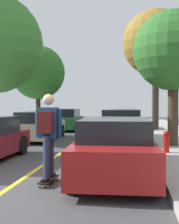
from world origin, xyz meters
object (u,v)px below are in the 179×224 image
parked_car_right_far (125,120)px  skateboard (49,180)px  skateboarder (48,131)px  street_tree_left_near (38,73)px  street_tree_right_nearest (173,51)px  parked_car_right_farthest (127,117)px  street_tree_right_near (156,43)px  streetlamp (154,79)px  parked_car_left_near (39,126)px  fire_hydrant (166,142)px  parked_car_left_far (66,120)px  parked_car_right_near (123,126)px  parked_car_right_nearest (115,147)px

parked_car_right_far → skateboard: (-1.34, -14.46, -0.62)m
skateboarder → street_tree_left_near: bearing=108.4°
street_tree_right_nearest → skateboard: 7.43m
parked_car_right_farthest → street_tree_right_nearest: (1.95, -15.41, 3.05)m
street_tree_right_near → streetlamp: 2.71m
parked_car_left_near → parked_car_right_farthest: (4.06, 13.01, -0.02)m
parked_car_right_far → street_tree_right_nearest: size_ratio=0.82×
parked_car_right_far → fire_hydrant: (1.50, -10.70, -0.22)m
street_tree_left_near → street_tree_right_near: size_ratio=0.73×
street_tree_left_near → streetlamp: bearing=-8.9°
parked_car_right_far → street_tree_right_near: (1.95, -0.51, 5.03)m
parked_car_left_near → parked_car_left_far: bearing=90.0°
parked_car_right_near → street_tree_right_near: (1.95, 6.02, 5.02)m
parked_car_right_farthest → street_tree_right_near: 8.91m
parked_car_left_far → street_tree_right_nearest: (6.01, -8.37, 3.01)m
skateboarder → skateboard: bearing=87.5°
parked_car_left_near → parked_car_right_far: parked_car_right_far is taller
skateboard → skateboarder: size_ratio=0.48×
parked_car_right_farthest → street_tree_left_near: 9.80m
fire_hydrant → streetlamp: size_ratio=0.13×
parked_car_left_near → skateboarder: (2.72, -8.02, 0.44)m
street_tree_left_near → parked_car_left_far: bearing=-1.0°
parked_car_right_near → skateboard: bearing=-99.6°
street_tree_right_nearest → streetlamp: 7.21m
parked_car_right_farthest → street_tree_right_nearest: street_tree_right_nearest is taller
street_tree_left_near → parked_car_right_farthest: bearing=49.4°
parked_car_right_near → skateboarder: 8.08m
parked_car_right_near → parked_car_right_farthest: parked_car_right_near is taller
fire_hydrant → streetlamp: streetlamp is taller
parked_car_left_far → parked_car_right_near: parked_car_right_near is taller
parked_car_right_far → parked_car_right_near: bearing=-90.0°
parked_car_left_far → parked_car_left_near: bearing=-90.0°
parked_car_left_near → parked_car_right_far: size_ratio=1.10×
street_tree_left_near → streetlamp: size_ratio=1.03×
street_tree_right_near → fire_hydrant: street_tree_right_near is taller
fire_hydrant → skateboarder: 4.78m
streetlamp → street_tree_left_near: bearing=171.1°
parked_car_left_near → parked_car_right_near: bearing=-0.9°
street_tree_left_near → street_tree_right_nearest: 11.58m
parked_car_right_near → parked_car_right_farthest: 13.08m
street_tree_right_near → parked_car_right_near: bearing=-108.0°
parked_car_right_far → streetlamp: (1.75, -1.68, 2.59)m
parked_car_right_nearest → parked_car_right_far: bearing=90.0°
parked_car_right_near → parked_car_left_far: bearing=123.9°
street_tree_right_nearest → parked_car_left_far: bearing=125.7°
parked_car_right_farthest → street_tree_right_nearest: bearing=-82.8°
fire_hydrant → skateboard: fire_hydrant is taller
parked_car_right_near → street_tree_right_near: size_ratio=0.58×
streetlamp → skateboarder: (-3.09, -12.82, -2.18)m
parked_car_left_far → streetlamp: streetlamp is taller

